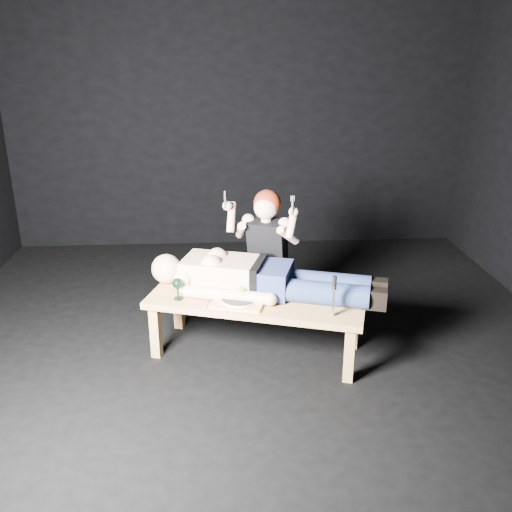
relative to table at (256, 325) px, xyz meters
name	(u,v)px	position (x,y,z in m)	size (l,w,h in m)	color
ground	(249,351)	(-0.05, 0.00, -0.23)	(5.00, 5.00, 0.00)	black
back_wall	(237,111)	(-0.05, 2.50, 1.27)	(5.00, 5.00, 0.00)	black
table	(256,325)	(0.00, 0.00, 0.00)	(1.56, 0.58, 0.45)	tan
lying_man	(266,275)	(0.08, 0.07, 0.37)	(1.71, 0.52, 0.29)	beige
kneeling_woman	(270,255)	(0.14, 0.50, 0.36)	(0.63, 0.70, 1.18)	black
serving_tray	(239,302)	(-0.13, -0.10, 0.24)	(0.36, 0.26, 0.02)	tan
plate	(239,300)	(-0.13, -0.10, 0.26)	(0.24, 0.24, 0.02)	white
apple	(241,293)	(-0.11, -0.09, 0.30)	(0.08, 0.08, 0.08)	#69AF26
goblet	(178,289)	(-0.56, 0.00, 0.31)	(0.08, 0.08, 0.16)	black
fork_flat	(207,303)	(-0.35, -0.09, 0.23)	(0.01, 0.17, 0.01)	#B2B2B7
knife_flat	(255,306)	(-0.02, -0.16, 0.23)	(0.01, 0.17, 0.01)	#B2B2B7
spoon_flat	(256,302)	(-0.01, -0.10, 0.23)	(0.01, 0.17, 0.01)	#B2B2B7
carving_knife	(334,296)	(0.50, -0.33, 0.37)	(0.04, 0.04, 0.29)	#B2B2B7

